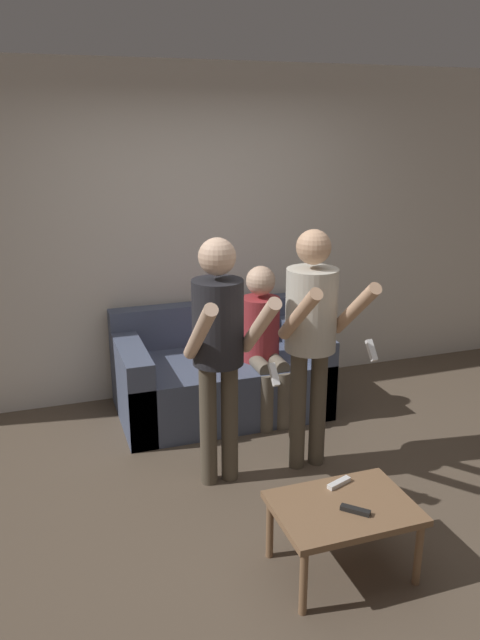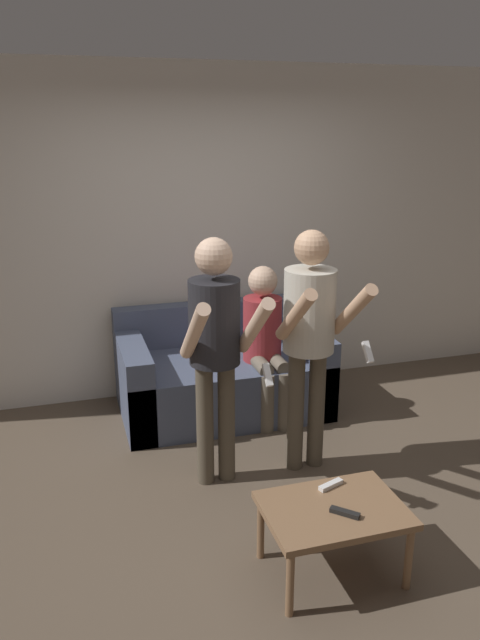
# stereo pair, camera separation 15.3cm
# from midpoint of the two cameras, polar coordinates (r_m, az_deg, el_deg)

# --- Properties ---
(ground_plane) EXTENTS (14.00, 14.00, 0.00)m
(ground_plane) POSITION_cam_midpoint_polar(r_m,az_deg,el_deg) (4.00, 2.13, -16.41)
(ground_plane) COLOR brown
(wall_back) EXTENTS (6.40, 0.06, 2.70)m
(wall_back) POSITION_cam_midpoint_polar(r_m,az_deg,el_deg) (5.21, -5.21, 7.73)
(wall_back) COLOR silver
(wall_back) RESTS_ON ground_plane
(couch) EXTENTS (1.61, 0.94, 0.80)m
(couch) POSITION_cam_midpoint_polar(r_m,az_deg,el_deg) (5.05, -2.81, -5.13)
(couch) COLOR #4C5670
(couch) RESTS_ON ground_plane
(person_standing_left) EXTENTS (0.44, 0.69, 1.60)m
(person_standing_left) POSITION_cam_midpoint_polar(r_m,az_deg,el_deg) (3.78, -3.08, -1.67)
(person_standing_left) COLOR brown
(person_standing_left) RESTS_ON ground_plane
(person_standing_right) EXTENTS (0.45, 0.66, 1.62)m
(person_standing_right) POSITION_cam_midpoint_polar(r_m,az_deg,el_deg) (3.98, 5.52, -0.48)
(person_standing_right) COLOR brown
(person_standing_right) RESTS_ON ground_plane
(person_seated) EXTENTS (0.30, 0.52, 1.21)m
(person_seated) POSITION_cam_midpoint_polar(r_m,az_deg,el_deg) (4.79, 1.21, -1.44)
(person_seated) COLOR #6B6051
(person_seated) RESTS_ON ground_plane
(coffee_table) EXTENTS (0.71, 0.51, 0.39)m
(coffee_table) POSITION_cam_midpoint_polar(r_m,az_deg,el_deg) (3.35, 8.09, -17.08)
(coffee_table) COLOR #846042
(coffee_table) RESTS_ON ground_plane
(remote_near) EXTENTS (0.13, 0.13, 0.02)m
(remote_near) POSITION_cam_midpoint_polar(r_m,az_deg,el_deg) (3.27, 9.13, -16.81)
(remote_near) COLOR black
(remote_near) RESTS_ON coffee_table
(remote_far) EXTENTS (0.15, 0.09, 0.02)m
(remote_far) POSITION_cam_midpoint_polar(r_m,az_deg,el_deg) (3.47, 7.76, -14.56)
(remote_far) COLOR white
(remote_far) RESTS_ON coffee_table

